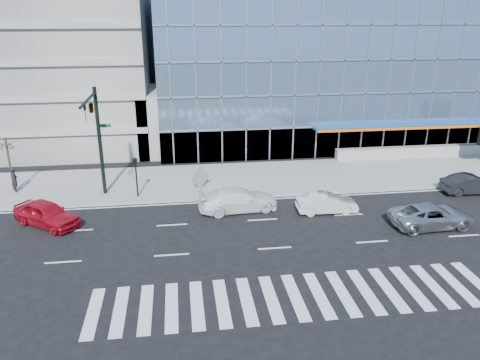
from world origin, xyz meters
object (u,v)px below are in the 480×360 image
object	(u,v)px
dark_sedan	(471,184)
tilted_panel	(200,177)
street_tree_near	(6,145)
silver_suv	(432,216)
ped_signal_post	(136,171)
traffic_signal	(94,119)
pedestrian	(15,180)
white_sedan	(327,203)
white_suv	(238,200)
red_sedan	(46,214)

from	to	relation	value
dark_sedan	tilted_panel	xyz separation A→B (m)	(-20.39, 3.45, 0.33)
street_tree_near	silver_suv	distance (m)	30.43
ped_signal_post	street_tree_near	xyz separation A→B (m)	(-9.50, 2.56, 1.64)
traffic_signal	tilted_panel	bearing A→B (deg)	11.67
pedestrian	tilted_panel	distance (m)	14.02
traffic_signal	dark_sedan	distance (m)	28.19
pedestrian	traffic_signal	bearing A→B (deg)	-127.45
dark_sedan	white_sedan	bearing A→B (deg)	101.66
silver_suv	pedestrian	world-z (taller)	pedestrian
ped_signal_post	white_suv	size ratio (longest dim) A/B	0.54
street_tree_near	red_sedan	bearing A→B (deg)	-58.14
pedestrian	silver_suv	bearing A→B (deg)	-124.70
traffic_signal	white_sedan	xyz separation A→B (m)	(15.59, -3.95, -5.48)
street_tree_near	pedestrian	bearing A→B (deg)	-45.46
silver_suv	pedestrian	distance (m)	29.97
traffic_signal	tilted_panel	distance (m)	8.95
traffic_signal	silver_suv	world-z (taller)	traffic_signal
traffic_signal	ped_signal_post	world-z (taller)	traffic_signal
silver_suv	red_sedan	size ratio (longest dim) A/B	1.13
dark_sedan	pedestrian	xyz separation A→B (m)	(-34.35, 4.65, 0.38)
silver_suv	ped_signal_post	bearing A→B (deg)	65.76
ped_signal_post	white_sedan	distance (m)	13.87
red_sedan	ped_signal_post	bearing A→B (deg)	-17.91
white_suv	dark_sedan	world-z (taller)	white_suv
dark_sedan	street_tree_near	bearing A→B (deg)	84.23
white_sedan	dark_sedan	size ratio (longest dim) A/B	0.93
street_tree_near	silver_suv	size ratio (longest dim) A/B	0.79
pedestrian	dark_sedan	bearing A→B (deg)	-113.50
traffic_signal	white_suv	distance (m)	11.34
silver_suv	white_sedan	world-z (taller)	silver_suv
ped_signal_post	pedestrian	distance (m)	9.60
white_sedan	dark_sedan	distance (m)	12.16
street_tree_near	red_sedan	size ratio (longest dim) A/B	0.89
ped_signal_post	street_tree_near	world-z (taller)	street_tree_near
dark_sedan	tilted_panel	bearing A→B (deg)	82.68
white_suv	red_sedan	distance (m)	12.62
street_tree_near	red_sedan	world-z (taller)	street_tree_near
street_tree_near	pedestrian	xyz separation A→B (m)	(0.24, -0.25, -2.67)
red_sedan	silver_suv	bearing A→B (deg)	-61.26
tilted_panel	silver_suv	bearing A→B (deg)	-66.69
street_tree_near	pedestrian	world-z (taller)	street_tree_near
dark_sedan	traffic_signal	bearing A→B (deg)	88.21
silver_suv	red_sedan	bearing A→B (deg)	78.80
street_tree_near	silver_suv	xyz separation A→B (m)	(28.60, -9.96, -3.03)
ped_signal_post	tilted_panel	distance (m)	4.95
traffic_signal	white_suv	xyz separation A→B (m)	(9.59, -2.77, -5.36)
traffic_signal	red_sedan	size ratio (longest dim) A/B	1.68
white_suv	red_sedan	xyz separation A→B (m)	(-12.60, -0.74, 0.01)
ped_signal_post	white_suv	bearing A→B (deg)	-23.89
white_sedan	red_sedan	size ratio (longest dim) A/B	0.87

